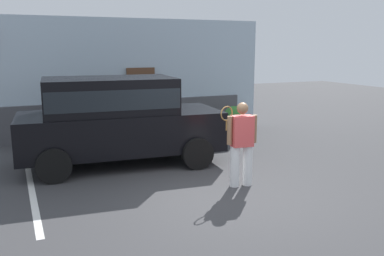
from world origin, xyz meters
The scene contains 6 objects.
ground_plane centered at (0.00, 0.00, 0.00)m, with size 40.00×40.00×0.00m, color #38383A.
parking_stripe_0 centered at (-3.17, 1.50, 0.00)m, with size 0.12×4.40×0.01m, color silver.
house_frontage centered at (0.00, 6.01, 1.69)m, with size 9.05×0.40×3.60m.
parked_suv centered at (-1.18, 2.72, 1.15)m, with size 4.75×2.49×2.05m.
tennis_player_man centered at (0.69, 0.21, 0.88)m, with size 0.76×0.31×1.68m.
potted_plant_by_porch centered at (3.06, 4.67, 0.50)m, with size 0.68×0.68×0.90m.
Camera 1 is at (-3.41, -6.68, 2.74)m, focal length 38.83 mm.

